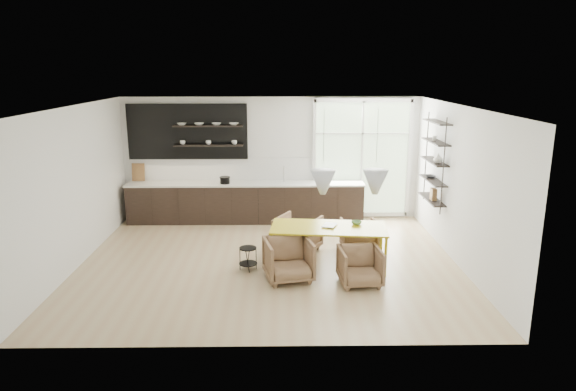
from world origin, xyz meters
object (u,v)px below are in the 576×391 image
(dining_table, at_px, (329,230))
(wire_stool, at_px, (248,255))
(armchair_back_left, at_px, (298,234))
(armchair_front_left, at_px, (288,260))
(armchair_back_right, at_px, (359,236))
(armchair_front_right, at_px, (360,266))

(dining_table, relative_size, wire_stool, 5.15)
(armchair_back_left, distance_m, armchair_front_left, 1.39)
(armchair_back_right, distance_m, armchair_front_right, 1.63)
(dining_table, height_order, armchair_back_left, dining_table)
(armchair_back_left, bearing_deg, wire_stool, 72.49)
(armchair_back_right, bearing_deg, armchair_front_left, 41.93)
(armchair_front_left, bearing_deg, armchair_back_left, 69.00)
(dining_table, relative_size, armchair_front_right, 3.08)
(dining_table, xyz_separation_m, wire_stool, (-1.46, -0.14, -0.44))
(armchair_back_left, xyz_separation_m, armchair_front_left, (-0.21, -1.38, -0.00))
(armchair_back_left, relative_size, armchair_front_right, 1.14)
(armchair_back_left, distance_m, armchair_back_right, 1.22)
(dining_table, bearing_deg, wire_stool, -168.53)
(armchair_front_left, relative_size, armchair_front_right, 1.13)
(dining_table, distance_m, wire_stool, 1.53)
(dining_table, distance_m, armchair_back_left, 1.01)
(dining_table, xyz_separation_m, armchair_front_right, (0.46, -0.81, -0.39))
(armchair_back_left, bearing_deg, dining_table, 151.75)
(armchair_back_right, relative_size, armchair_front_left, 0.88)
(armchair_front_right, xyz_separation_m, wire_stool, (-1.92, 0.67, -0.05))
(armchair_back_right, bearing_deg, dining_table, 47.13)
(dining_table, bearing_deg, armchair_back_right, 55.62)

